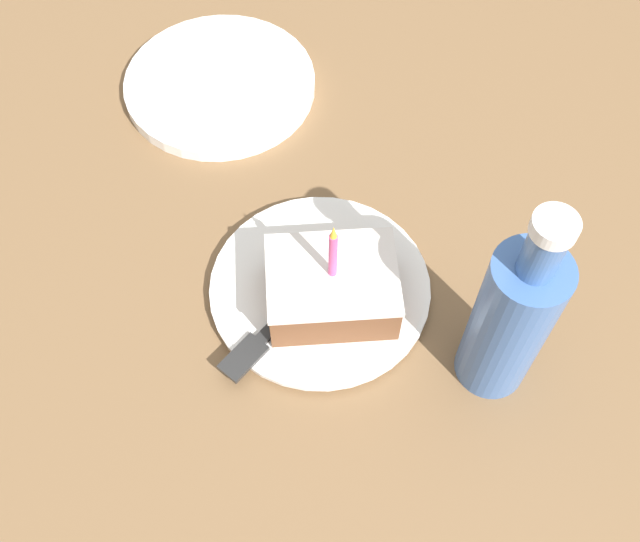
{
  "coord_description": "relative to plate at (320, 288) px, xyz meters",
  "views": [
    {
      "loc": [
        0.39,
        -0.05,
        0.64
      ],
      "look_at": [
        0.03,
        -0.03,
        0.04
      ],
      "focal_mm": 42.0,
      "sensor_mm": 36.0,
      "label": 1
    }
  ],
  "objects": [
    {
      "name": "ground_plane",
      "position": [
        -0.03,
        0.03,
        -0.03
      ],
      "size": [
        2.4,
        2.4,
        0.04
      ],
      "color": "brown",
      "rests_on": "ground"
    },
    {
      "name": "plate",
      "position": [
        0.0,
        0.0,
        0.0
      ],
      "size": [
        0.21,
        0.21,
        0.01
      ],
      "color": "white",
      "rests_on": "ground_plane"
    },
    {
      "name": "cake_slice",
      "position": [
        0.02,
        0.01,
        0.03
      ],
      "size": [
        0.09,
        0.12,
        0.12
      ],
      "color": "brown",
      "rests_on": "plate"
    },
    {
      "name": "fork",
      "position": [
        0.04,
        -0.04,
        0.01
      ],
      "size": [
        0.14,
        0.13,
        0.0
      ],
      "color": "#262626",
      "rests_on": "plate"
    },
    {
      "name": "bottle",
      "position": [
        0.09,
        0.15,
        0.09
      ],
      "size": [
        0.06,
        0.06,
        0.23
      ],
      "color": "#3F66A5",
      "rests_on": "ground_plane"
    },
    {
      "name": "side_plate",
      "position": [
        -0.28,
        -0.1,
        -0.0
      ],
      "size": [
        0.22,
        0.22,
        0.02
      ],
      "color": "white",
      "rests_on": "ground_plane"
    }
  ]
}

